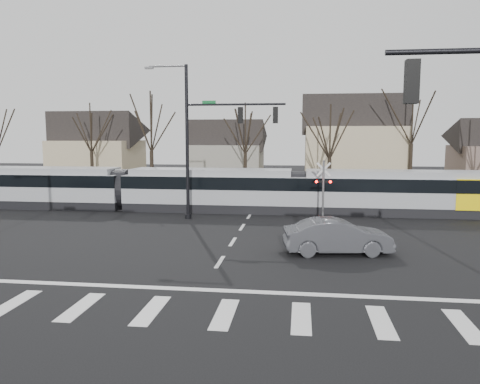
# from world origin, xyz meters

# --- Properties ---
(ground) EXTENTS (140.00, 140.00, 0.00)m
(ground) POSITION_xyz_m (0.00, 0.00, 0.00)
(ground) COLOR black
(grass_verge) EXTENTS (140.00, 28.00, 0.01)m
(grass_verge) POSITION_xyz_m (0.00, 32.00, 0.01)
(grass_verge) COLOR #38331E
(grass_verge) RESTS_ON ground
(crosswalk) EXTENTS (27.00, 2.60, 0.01)m
(crosswalk) POSITION_xyz_m (0.00, -4.00, 0.01)
(crosswalk) COLOR silver
(crosswalk) RESTS_ON ground
(stop_line) EXTENTS (28.00, 0.35, 0.01)m
(stop_line) POSITION_xyz_m (0.00, -1.80, 0.01)
(stop_line) COLOR silver
(stop_line) RESTS_ON ground
(lane_dashes) EXTENTS (0.18, 30.00, 0.01)m
(lane_dashes) POSITION_xyz_m (0.00, 16.00, 0.01)
(lane_dashes) COLOR silver
(lane_dashes) RESTS_ON ground
(rail_pair) EXTENTS (90.00, 1.52, 0.06)m
(rail_pair) POSITION_xyz_m (0.00, 15.80, 0.03)
(rail_pair) COLOR #59595E
(rail_pair) RESTS_ON ground
(tram) EXTENTS (41.21, 3.06, 3.12)m
(tram) POSITION_xyz_m (-3.25, 16.00, 1.70)
(tram) COLOR gray
(tram) RESTS_ON ground
(sedan) EXTENTS (3.22, 5.57, 1.67)m
(sedan) POSITION_xyz_m (5.30, 4.21, 0.83)
(sedan) COLOR #404146
(sedan) RESTS_ON ground
(signal_pole_far) EXTENTS (9.28, 0.44, 10.20)m
(signal_pole_far) POSITION_xyz_m (-2.41, 12.50, 5.70)
(signal_pole_far) COLOR black
(signal_pole_far) RESTS_ON ground
(rail_crossing_signal) EXTENTS (1.08, 0.36, 4.00)m
(rail_crossing_signal) POSITION_xyz_m (5.00, 12.79, 1.89)
(rail_crossing_signal) COLOR #59595B
(rail_crossing_signal) RESTS_ON ground
(tree_row) EXTENTS (59.20, 7.20, 10.00)m
(tree_row) POSITION_xyz_m (2.00, 26.00, 5.00)
(tree_row) COLOR black
(tree_row) RESTS_ON ground
(house_a) EXTENTS (9.72, 8.64, 8.60)m
(house_a) POSITION_xyz_m (-20.00, 34.00, 4.46)
(house_a) COLOR tan
(house_a) RESTS_ON ground
(house_b) EXTENTS (8.64, 7.56, 7.65)m
(house_b) POSITION_xyz_m (-5.00, 36.00, 3.97)
(house_b) COLOR gray
(house_b) RESTS_ON ground
(house_c) EXTENTS (10.80, 8.64, 10.10)m
(house_c) POSITION_xyz_m (9.00, 33.00, 5.23)
(house_c) COLOR tan
(house_c) RESTS_ON ground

